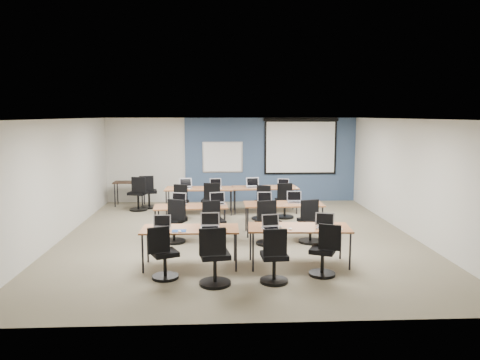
{
  "coord_description": "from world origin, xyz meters",
  "views": [
    {
      "loc": [
        -0.47,
        -10.47,
        2.79
      ],
      "look_at": [
        0.06,
        0.4,
        1.27
      ],
      "focal_mm": 35.0,
      "sensor_mm": 36.0,
      "label": 1
    }
  ],
  "objects": [
    {
      "name": "laptop_5",
      "position": [
        -0.48,
        0.23,
        0.8
      ],
      "size": [
        0.36,
        0.3,
        0.27
      ],
      "rotation": [
        0.0,
        0.0,
        0.18
      ],
      "color": "silver",
      "rests_on": "training_table_mid_left"
    },
    {
      "name": "task_chair_7",
      "position": [
        1.55,
        -0.59,
        0.41
      ],
      "size": [
        0.52,
        0.51,
        0.99
      ],
      "rotation": [
        0.0,
        0.0,
        0.31
      ],
      "color": "black",
      "rests_on": "floor"
    },
    {
      "name": "laptop_2",
      "position": [
        0.5,
        -2.15,
        0.79
      ],
      "size": [
        0.32,
        0.27,
        0.24
      ],
      "rotation": [
        0.0,
        0.0,
        0.15
      ],
      "color": "silver",
      "rests_on": "training_table_front_right"
    },
    {
      "name": "wall_front",
      "position": [
        0.0,
        -4.5,
        1.35
      ],
      "size": [
        8.0,
        0.04,
        2.7
      ],
      "primitive_type": "cube",
      "color": "beige",
      "rests_on": "ground"
    },
    {
      "name": "task_chair_10",
      "position": [
        0.69,
        1.76,
        0.39
      ],
      "size": [
        0.49,
        0.46,
        0.95
      ],
      "rotation": [
        0.0,
        0.0,
        -0.42
      ],
      "color": "black",
      "rests_on": "floor"
    },
    {
      "name": "wall_left",
      "position": [
        -4.0,
        0.0,
        1.35
      ],
      "size": [
        0.04,
        9.0,
        2.7
      ],
      "primitive_type": "cube",
      "color": "beige",
      "rests_on": "ground"
    },
    {
      "name": "mouse_4",
      "position": [
        -1.27,
        0.08,
        0.74
      ],
      "size": [
        0.07,
        0.1,
        0.03
      ],
      "primitive_type": "ellipsoid",
      "rotation": [
        0.0,
        0.0,
        -0.17
      ],
      "color": "white",
      "rests_on": "training_table_mid_left"
    },
    {
      "name": "task_chair_1",
      "position": [
        -0.53,
        -3.08,
        0.42
      ],
      "size": [
        0.53,
        0.53,
        1.01
      ],
      "rotation": [
        0.0,
        0.0,
        0.16
      ],
      "color": "black",
      "rests_on": "floor"
    },
    {
      "name": "laptop_11",
      "position": [
        1.42,
        2.66,
        0.79
      ],
      "size": [
        0.32,
        0.28,
        0.25
      ],
      "rotation": [
        0.0,
        0.0,
        -0.25
      ],
      "color": "#A6A6AD",
      "rests_on": "training_table_back_right"
    },
    {
      "name": "mouse_6",
      "position": [
        0.75,
        0.08,
        0.74
      ],
      "size": [
        0.08,
        0.11,
        0.04
      ],
      "primitive_type": "ellipsoid",
      "rotation": [
        0.0,
        0.0,
        -0.15
      ],
      "color": "white",
      "rests_on": "training_table_mid_right"
    },
    {
      "name": "training_table_front_right",
      "position": [
        1.04,
        -2.07,
        0.69
      ],
      "size": [
        1.88,
        0.78,
        0.73
      ],
      "rotation": [
        0.0,
        0.0,
        -0.07
      ],
      "color": "brown",
      "rests_on": "floor"
    },
    {
      "name": "laptop_10",
      "position": [
        0.54,
        2.73,
        0.8
      ],
      "size": [
        0.36,
        0.31,
        0.27
      ],
      "rotation": [
        0.0,
        0.0,
        0.14
      ],
      "color": "#A5A4AF",
      "rests_on": "training_table_back_right"
    },
    {
      "name": "laptop_8",
      "position": [
        -1.38,
        2.72,
        0.8
      ],
      "size": [
        0.35,
        0.3,
        0.27
      ],
      "rotation": [
        0.0,
        0.0,
        0.31
      ],
      "color": "silver",
      "rests_on": "training_table_back_left"
    },
    {
      "name": "mouse_7",
      "position": [
        1.63,
        0.09,
        0.74
      ],
      "size": [
        0.07,
        0.09,
        0.03
      ],
      "primitive_type": "ellipsoid",
      "rotation": [
        0.0,
        0.0,
        -0.14
      ],
      "color": "white",
      "rests_on": "training_table_mid_right"
    },
    {
      "name": "laptop_6",
      "position": [
        0.64,
        0.27,
        0.79
      ],
      "size": [
        0.34,
        0.29,
        0.26
      ],
      "rotation": [
        0.0,
        0.0,
        0.01
      ],
      "color": "#B1B1B4",
      "rests_on": "training_table_mid_right"
    },
    {
      "name": "task_chair_0",
      "position": [
        -1.4,
        -2.73,
        0.39
      ],
      "size": [
        0.49,
        0.46,
        0.95
      ],
      "rotation": [
        0.0,
        0.0,
        0.43
      ],
      "color": "black",
      "rests_on": "floor"
    },
    {
      "name": "mouse_9",
      "position": [
        -0.38,
        2.5,
        0.74
      ],
      "size": [
        0.06,
        0.1,
        0.03
      ],
      "primitive_type": "ellipsoid",
      "rotation": [
        0.0,
        0.0,
        0.09
      ],
      "color": "white",
      "rests_on": "training_table_back_left"
    },
    {
      "name": "task_chair_8",
      "position": [
        -1.5,
        1.98,
        0.39
      ],
      "size": [
        0.5,
        0.47,
        0.96
      ],
      "rotation": [
        0.0,
        0.0,
        -0.39
      ],
      "color": "black",
      "rests_on": "floor"
    },
    {
      "name": "mouse_10",
      "position": [
        0.67,
        2.54,
        0.74
      ],
      "size": [
        0.07,
        0.1,
        0.03
      ],
      "primitive_type": "ellipsoid",
      "rotation": [
        0.0,
        0.0,
        0.1
      ],
      "color": "white",
      "rests_on": "training_table_back_right"
    },
    {
      "name": "coffee_cup",
      "position": [
        0.64,
        -2.33,
        0.77
      ],
      "size": [
        0.06,
        0.06,
        0.05
      ],
      "primitive_type": "imported",
      "rotation": [
        0.0,
        0.0,
        -0.19
      ],
      "color": "silver",
      "rests_on": "snack_plate"
    },
    {
      "name": "spare_chair_a",
      "position": [
        -2.55,
        3.48,
        0.41
      ],
      "size": [
        0.52,
        0.52,
        1.0
      ],
      "rotation": [
        0.0,
        0.0,
        0.17
      ],
      "color": "black",
      "rests_on": "floor"
    },
    {
      "name": "laptop_3",
      "position": [
        1.52,
        -2.16,
        0.79
      ],
      "size": [
        0.35,
        0.29,
        0.26
      ],
      "rotation": [
        0.0,
        0.0,
        -0.34
      ],
      "color": "silver",
      "rests_on": "training_table_front_right"
    },
    {
      "name": "mouse_11",
      "position": [
        1.75,
        2.42,
        0.74
      ],
      "size": [
        0.09,
        0.11,
        0.03
      ],
      "primitive_type": "ellipsoid",
      "rotation": [
        0.0,
        0.0,
        0.3
      ],
      "color": "white",
      "rests_on": "training_table_back_right"
    },
    {
      "name": "training_table_front_left",
      "position": [
        -0.98,
        -2.08,
        0.68
      ],
      "size": [
        1.77,
        0.74,
        0.73
      ],
      "rotation": [
        0.0,
        0.0,
        -0.01
      ],
      "color": "olive",
      "rests_on": "floor"
    },
    {
      "name": "ceiling",
      "position": [
        0.0,
        0.0,
        2.7
      ],
      "size": [
        8.0,
        9.0,
        0.02
      ],
      "primitive_type": "cube",
      "color": "white",
      "rests_on": "ground"
    },
    {
      "name": "spare_chair_b",
      "position": [
        -2.79,
        3.13,
        0.42
      ],
      "size": [
        0.55,
        0.54,
        1.01
      ],
      "rotation": [
        0.0,
        0.0,
        -0.3
      ],
      "color": "black",
      "rests_on": "floor"
    },
    {
      "name": "task_chair_9",
      "position": [
        -0.64,
        1.85,
        0.42
      ],
      "size": [
        0.54,
        0.54,
        1.01
      ],
      "rotation": [
        0.0,
        0.0,
        -0.14
      ],
      "color": "black",
      "rests_on": "floor"
    },
    {
      "name": "training_table_back_right",
      "position": [
        0.89,
        2.76,
        0.69
      ],
      "size": [
        1.87,
        0.78,
        0.73
      ],
      "rotation": [
        0.0,
        0.0,
        0.05
      ],
      "color": "brown",
      "rests_on": "floor"
    },
    {
      "name": "mouse_3",
      "position": [
        1.76,
        -2.34,
        0.74
      ],
      "size": [
        0.07,
        0.1,
        0.03
      ],
      "primitive_type": "ellipsoid",
      "rotation": [
        0.0,
        0.0,
        -0.2
      ],
      "color": "white",
      "rests_on": "training_table_front_right"
    },
    {
      "name": "blue_mousepad",
      "position": [
        -1.16,
        -2.28,
        0.73
      ],
      "size": [
        0.26,
        0.22,
        0.01
      ],
      "primitive_type": "cube",
      "rotation": [
        0.0,
        0.0,
        0.03
      ],
      "color": "navy",
      "rests_on": "training_table_front_left"
    },
    {
      "name": "task_chair_11",
      "position": [
        1.35,
        1.91,
        0.4
      ],
      "size": [
        0.5,
        0.5,
        0.98
      ],
      "rotation": [
        0.0,
        0.0,
        0.17
      ],
      "color": "black",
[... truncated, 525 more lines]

